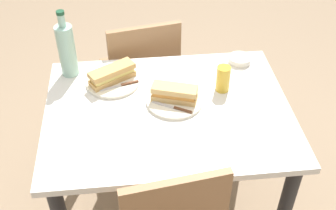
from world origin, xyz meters
The scene contains 11 objects.
dining_table centered at (0.00, 0.00, 0.63)m, with size 1.04×0.79×0.76m.
chair_near centered at (0.08, -0.59, 0.50)m, with size 0.47×0.47×0.87m.
plate_near centered at (-0.03, -0.04, 0.76)m, with size 0.24×0.24×0.01m, color silver.
baguette_sandwich_near centered at (-0.03, -0.04, 0.80)m, with size 0.21×0.13×0.07m.
knife_near centered at (-0.02, 0.02, 0.77)m, with size 0.16×0.10×0.01m.
plate_far centered at (0.23, -0.21, 0.76)m, with size 0.24×0.24×0.01m, color silver.
baguette_sandwich_far centered at (0.23, -0.21, 0.80)m, with size 0.22×0.17×0.07m.
knife_far centered at (0.19, -0.16, 0.77)m, with size 0.18×0.06×0.01m.
water_bottle centered at (0.43, -0.30, 0.89)m, with size 0.08×0.08×0.32m.
beer_glass centered at (-0.25, -0.10, 0.82)m, with size 0.06×0.06×0.12m, color gold.
olive_bowl centered at (-0.38, -0.31, 0.77)m, with size 0.11×0.11×0.03m, color silver.
Camera 1 is at (0.15, 1.36, 1.94)m, focal length 45.59 mm.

